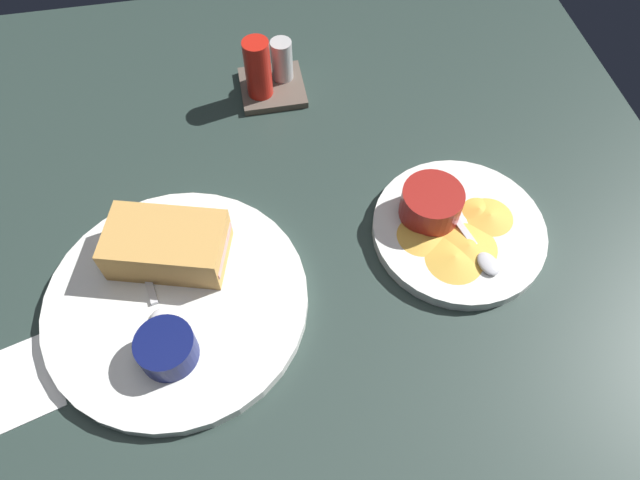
{
  "coord_description": "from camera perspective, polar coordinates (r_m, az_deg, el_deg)",
  "views": [
    {
      "loc": [
        0.89,
        -32.64,
        57.3
      ],
      "look_at": [
        7.27,
        1.35,
        3.0
      ],
      "focal_mm": 31.73,
      "sensor_mm": 36.0,
      "label": 1
    }
  ],
  "objects": [
    {
      "name": "spoon_by_dark_ramekin",
      "position": [
        0.64,
        -16.03,
        -6.99
      ],
      "size": [
        3.5,
        9.95,
        0.8
      ],
      "color": "silver",
      "rests_on": "plate_sandwich_main"
    },
    {
      "name": "plate_sandwich_main",
      "position": [
        0.65,
        -14.21,
        -6.03
      ],
      "size": [
        29.06,
        29.06,
        1.6
      ],
      "primitive_type": "cylinder",
      "color": "white",
      "rests_on": "ground_plane"
    },
    {
      "name": "spoon_by_gravy_ramekin",
      "position": [
        0.67,
        16.0,
        -1.45
      ],
      "size": [
        3.86,
        9.92,
        0.8
      ],
      "color": "silver",
      "rests_on": "plate_chips_companion"
    },
    {
      "name": "sandwich_half_near",
      "position": [
        0.65,
        -15.18,
        -0.49
      ],
      "size": [
        14.69,
        10.94,
        4.8
      ],
      "color": "tan",
      "rests_on": "plate_sandwich_main"
    },
    {
      "name": "paper_napkin_folded",
      "position": [
        0.68,
        -29.32,
        -12.99
      ],
      "size": [
        13.05,
        11.67,
        0.4
      ],
      "primitive_type": "cube",
      "rotation": [
        0.0,
        0.0,
        0.28
      ],
      "color": "white",
      "rests_on": "ground_plane"
    },
    {
      "name": "ground_plane",
      "position": [
        0.67,
        -5.9,
        -3.98
      ],
      "size": [
        110.0,
        110.0,
        3.0
      ],
      "primitive_type": "cube",
      "color": "#283833"
    },
    {
      "name": "ramekin_dark_sauce",
      "position": [
        0.6,
        -15.23,
        -10.47
      ],
      "size": [
        6.05,
        6.05,
        3.44
      ],
      "color": "#0C144C",
      "rests_on": "plate_sandwich_main"
    },
    {
      "name": "plate_chips_companion",
      "position": [
        0.7,
        13.78,
        0.94
      ],
      "size": [
        20.61,
        20.61,
        1.6
      ],
      "primitive_type": "cylinder",
      "color": "white",
      "rests_on": "ground_plane"
    },
    {
      "name": "condiment_caddy",
      "position": [
        0.82,
        -5.25,
        16.42
      ],
      "size": [
        9.0,
        9.0,
        9.5
      ],
      "color": "brown",
      "rests_on": "ground_plane"
    },
    {
      "name": "plantain_chip_scatter",
      "position": [
        0.68,
        14.05,
        0.25
      ],
      "size": [
        16.53,
        13.17,
        0.6
      ],
      "color": "gold",
      "rests_on": "plate_chips_companion"
    },
    {
      "name": "ramekin_light_gravy",
      "position": [
        0.68,
        11.17,
        3.7
      ],
      "size": [
        7.25,
        7.25,
        3.96
      ],
      "color": "maroon",
      "rests_on": "plate_chips_companion"
    }
  ]
}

